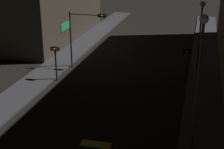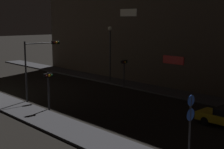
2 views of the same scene
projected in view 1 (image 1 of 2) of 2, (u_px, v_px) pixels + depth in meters
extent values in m
cube|color=#424247|center=(62.00, 60.00, 36.87)|extent=(2.97, 57.17, 0.17)
cube|color=#424247|center=(204.00, 73.00, 33.23)|extent=(2.97, 57.17, 0.17)
cube|color=#26CC66|center=(66.00, 26.00, 40.63)|extent=(0.08, 2.80, 0.90)
cylinder|color=#2D2D33|center=(71.00, 40.00, 34.06)|extent=(0.16, 0.16, 5.79)
cylinder|color=#2D2D33|center=(86.00, 15.00, 32.71)|extent=(3.32, 0.10, 0.10)
cube|color=black|center=(102.00, 16.00, 32.31)|extent=(0.80, 0.28, 0.32)
sphere|color=#3F0C0C|center=(99.00, 16.00, 32.21)|extent=(0.20, 0.20, 0.20)
sphere|color=yellow|center=(102.00, 16.00, 32.15)|extent=(0.20, 0.20, 0.20)
sphere|color=#0C3319|center=(104.00, 16.00, 32.09)|extent=(0.20, 0.20, 0.20)
cylinder|color=#2D2D33|center=(56.00, 64.00, 31.02)|extent=(0.16, 0.16, 3.36)
cube|color=black|center=(55.00, 49.00, 30.50)|extent=(0.80, 0.28, 0.32)
sphere|color=#3F0C0C|center=(52.00, 49.00, 30.40)|extent=(0.20, 0.20, 0.20)
sphere|color=yellow|center=(54.00, 49.00, 30.34)|extent=(0.20, 0.20, 0.20)
sphere|color=#0C3319|center=(57.00, 49.00, 30.28)|extent=(0.20, 0.20, 0.20)
cylinder|color=#2D2D33|center=(186.00, 66.00, 30.59)|extent=(0.16, 0.16, 3.28)
cube|color=black|center=(187.00, 51.00, 30.09)|extent=(0.80, 0.28, 0.32)
sphere|color=#3F0C0C|center=(184.00, 51.00, 29.99)|extent=(0.20, 0.20, 0.20)
sphere|color=yellow|center=(187.00, 52.00, 29.93)|extent=(0.20, 0.20, 0.20)
sphere|color=#0C3319|center=(190.00, 52.00, 29.87)|extent=(0.20, 0.20, 0.20)
cylinder|color=#2D2D33|center=(196.00, 96.00, 18.49)|extent=(0.16, 0.16, 7.98)
sphere|color=#EAE5C6|center=(204.00, 19.00, 16.97)|extent=(0.48, 0.48, 0.48)
cylinder|color=#2D2D33|center=(199.00, 39.00, 32.82)|extent=(0.16, 0.16, 6.24)
sphere|color=#EAE5C6|center=(203.00, 4.00, 31.60)|extent=(0.55, 0.55, 0.55)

